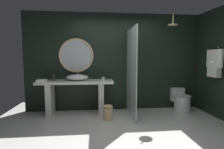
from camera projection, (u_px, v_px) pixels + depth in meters
ground_plane at (129, 140)px, 3.05m from camera, size 5.76×5.76×0.00m
back_wall_panel at (116, 62)px, 4.81m from camera, size 4.80×0.10×2.60m
vanity_counter at (76, 92)px, 4.42m from camera, size 1.85×0.58×0.85m
vessel_sink at (77, 77)px, 4.42m from camera, size 0.56×0.46×0.18m
tumbler_cup at (103, 79)px, 4.44m from camera, size 0.08×0.08×0.08m
soap_dispenser at (54, 78)px, 4.37m from camera, size 0.06×0.06×0.14m
round_wall_mirror at (76, 55)px, 4.59m from camera, size 0.90×0.05×0.90m
shower_glass_panel at (131, 73)px, 4.26m from camera, size 0.02×1.12×2.12m
rain_shower_head at (173, 24)px, 4.29m from camera, size 0.24×0.24×0.29m
hanging_bathrobe at (214, 62)px, 4.12m from camera, size 0.20×0.50×0.71m
toilet at (181, 101)px, 4.74m from camera, size 0.43×0.63×0.58m
waste_bin at (108, 112)px, 4.03m from camera, size 0.22×0.22×0.35m
folded_hand_towel at (42, 81)px, 4.12m from camera, size 0.21×0.19×0.06m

